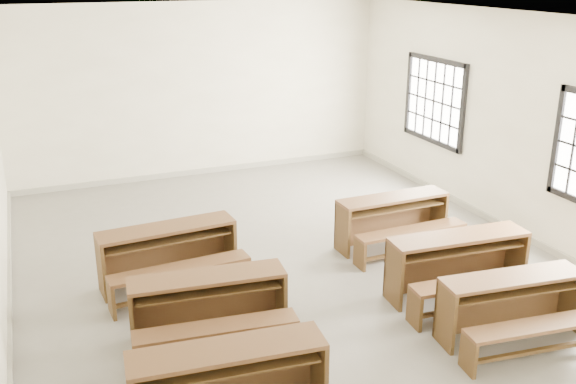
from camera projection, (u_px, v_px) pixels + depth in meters
name	position (u px, v px, depth m)	size (l,w,h in m)	color
room	(295.00, 105.00, 7.99)	(8.50, 8.50, 3.20)	slate
desk_set_0	(230.00, 384.00, 5.42)	(1.76, 1.03, 0.76)	brown
desk_set_1	(209.00, 304.00, 6.72)	(1.73, 1.03, 0.74)	brown
desk_set_2	(169.00, 252.00, 7.92)	(1.74, 0.98, 0.76)	brown
desk_set_3	(513.00, 303.00, 6.77)	(1.66, 0.99, 0.71)	brown
desk_set_4	(460.00, 262.00, 7.63)	(1.78, 1.03, 0.77)	brown
desk_set_5	(394.00, 218.00, 9.03)	(1.64, 0.87, 0.73)	brown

